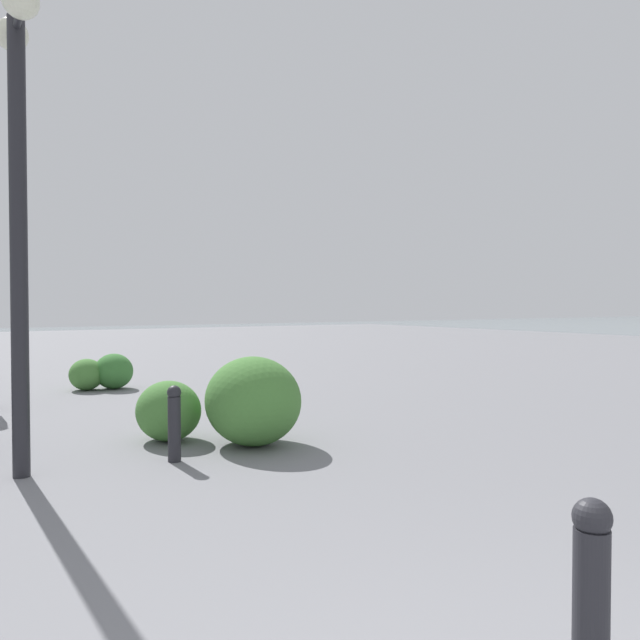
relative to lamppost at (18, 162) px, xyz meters
name	(u,v)px	position (x,y,z in m)	size (l,w,h in m)	color
lamppost	(18,162)	(0.00, 0.00, 0.00)	(0.98, 0.28, 3.98)	#232328
bollard_near	(591,613)	(-4.43, -1.27, -2.23)	(0.13, 0.13, 0.81)	#232328
bollard_mid	(174,422)	(-0.21, -1.26, -2.28)	(0.13, 0.13, 0.71)	#232328
shrub_low	(253,401)	(-0.01, -2.16, -2.19)	(1.08, 0.98, 0.92)	#477F38
shrub_round	(86,375)	(5.14, -1.53, -2.38)	(0.63, 0.57, 0.53)	#477F38
shrub_wide	(114,371)	(5.06, -1.97, -2.35)	(0.72, 0.65, 0.61)	#387533
shrub_tall	(169,411)	(0.66, -1.49, -2.33)	(0.76, 0.68, 0.64)	#477F38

